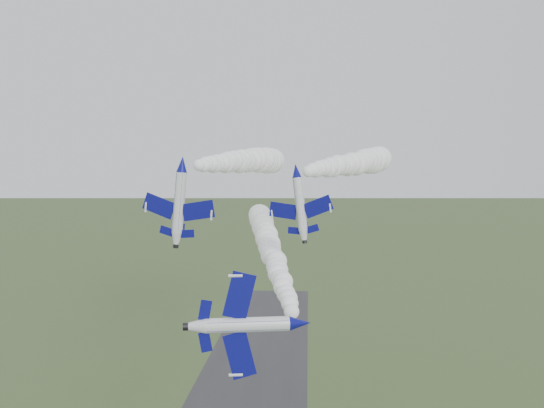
{
  "coord_description": "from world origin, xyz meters",
  "views": [
    {
      "loc": [
        12.14,
        -65.79,
        45.38
      ],
      "look_at": [
        6.94,
        20.04,
        40.63
      ],
      "focal_mm": 40.0,
      "sensor_mm": 36.0,
      "label": 1
    }
  ],
  "objects": [
    {
      "name": "smoke_trail_jet_pair_right",
      "position": [
        20.23,
        50.51,
        46.62
      ],
      "size": [
        23.39,
        53.69,
        5.5
      ],
      "primitive_type": null,
      "rotation": [
        0.0,
        0.0,
        -0.34
      ],
      "color": "white"
    },
    {
      "name": "jet_pair_left",
      "position": [
        -6.2,
        21.05,
        46.34
      ],
      "size": [
        11.38,
        13.38,
        3.37
      ],
      "rotation": [
        0.0,
        0.09,
        -0.23
      ],
      "color": "silver"
    },
    {
      "name": "smoke_trail_jet_lead",
      "position": [
        5.57,
        37.21,
        32.27
      ],
      "size": [
        17.48,
        72.08,
        4.87
      ],
      "primitive_type": null,
      "rotation": [
        0.0,
        0.0,
        0.18
      ],
      "color": "white"
    },
    {
      "name": "jet_pair_right",
      "position": [
        10.29,
        22.28,
        45.4
      ],
      "size": [
        9.75,
        11.36,
        2.99
      ],
      "rotation": [
        0.0,
        -0.13,
        -0.34
      ],
      "color": "silver"
    },
    {
      "name": "smoke_trail_jet_pair_left",
      "position": [
        -0.41,
        50.62,
        47.14
      ],
      "size": [
        17.74,
        53.87,
        5.72
      ],
      "primitive_type": null,
      "rotation": [
        0.0,
        0.0,
        -0.23
      ],
      "color": "white"
    },
    {
      "name": "jet_lead",
      "position": [
        11.32,
        -2.15,
        29.13
      ],
      "size": [
        3.85,
        13.51,
        11.19
      ],
      "rotation": [
        0.0,
        1.57,
        0.18
      ],
      "color": "silver"
    }
  ]
}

